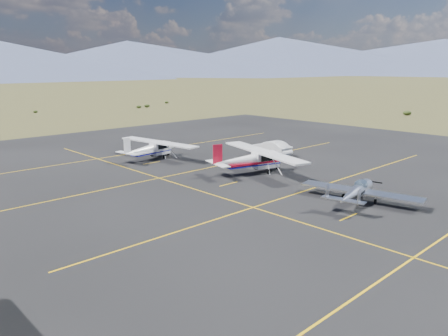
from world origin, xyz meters
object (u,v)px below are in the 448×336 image
aircraft_plain (151,148)px  sedan (271,148)px  aircraft_cessna (253,159)px  aircraft_low_wing (358,191)px

aircraft_plain → sedan: 12.82m
aircraft_plain → sedan: size_ratio=2.18×
aircraft_cessna → sedan: size_ratio=2.45×
aircraft_low_wing → aircraft_plain: size_ratio=0.85×
aircraft_low_wing → sedan: (8.71, 15.31, -0.11)m
aircraft_cessna → aircraft_plain: size_ratio=1.12×
aircraft_plain → aircraft_cessna: bearing=-82.9°
aircraft_plain → sedan: bearing=-41.7°
aircraft_cessna → aircraft_low_wing: bearing=-80.5°
aircraft_low_wing → sedan: 17.62m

